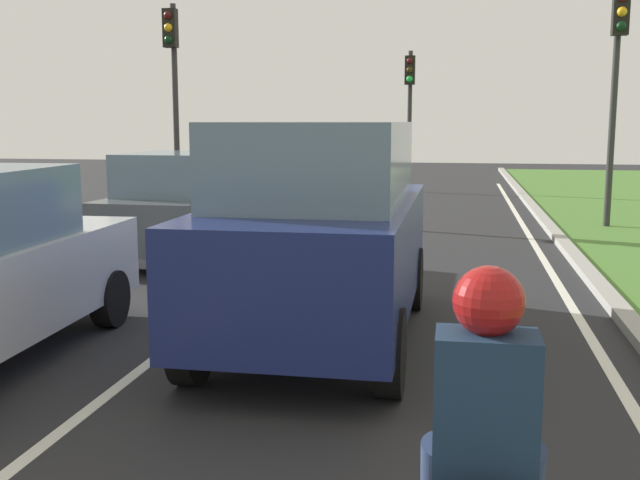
% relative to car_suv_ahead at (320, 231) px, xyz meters
% --- Properties ---
extents(ground_plane, '(60.00, 60.00, 0.00)m').
position_rel_car_suv_ahead_xyz_m(ground_plane, '(-0.77, 5.06, -1.17)').
color(ground_plane, '#262628').
extents(lane_line_center, '(0.12, 32.00, 0.01)m').
position_rel_car_suv_ahead_xyz_m(lane_line_center, '(-1.47, 5.06, -1.16)').
color(lane_line_center, silver).
rests_on(lane_line_center, ground).
extents(lane_line_right_edge, '(0.12, 32.00, 0.01)m').
position_rel_car_suv_ahead_xyz_m(lane_line_right_edge, '(2.83, 5.06, -1.16)').
color(lane_line_right_edge, silver).
rests_on(lane_line_right_edge, ground).
extents(curb_right, '(0.24, 48.00, 0.12)m').
position_rel_car_suv_ahead_xyz_m(curb_right, '(3.33, 5.06, -1.11)').
color(curb_right, '#9E9B93').
rests_on(curb_right, ground).
extents(car_suv_ahead, '(1.97, 4.50, 2.28)m').
position_rel_car_suv_ahead_xyz_m(car_suv_ahead, '(0.00, 0.00, 0.00)').
color(car_suv_ahead, navy).
rests_on(car_suv_ahead, ground).
extents(car_hatchback_far, '(1.82, 3.75, 1.78)m').
position_rel_car_suv_ahead_xyz_m(car_hatchback_far, '(-3.15, 4.38, -0.28)').
color(car_hatchback_far, '#474C51').
rests_on(car_hatchback_far, ground).
extents(rider_person, '(0.50, 0.40, 1.16)m').
position_rel_car_suv_ahead_xyz_m(rider_person, '(1.52, -4.66, 0.02)').
color(rider_person, '#192D47').
rests_on(rider_person, ground).
extents(traffic_light_near_right, '(0.32, 0.50, 5.15)m').
position_rel_car_suv_ahead_xyz_m(traffic_light_near_right, '(4.54, 9.28, 2.32)').
color(traffic_light_near_right, '#2D2D2D').
rests_on(traffic_light_near_right, ground).
extents(traffic_light_overhead_left, '(0.32, 0.50, 5.07)m').
position_rel_car_suv_ahead_xyz_m(traffic_light_overhead_left, '(-5.46, 10.15, 2.31)').
color(traffic_light_overhead_left, '#2D2D2D').
rests_on(traffic_light_overhead_left, ground).
extents(traffic_light_far_median, '(0.32, 0.50, 4.50)m').
position_rel_car_suv_ahead_xyz_m(traffic_light_far_median, '(-0.23, 17.19, 1.92)').
color(traffic_light_far_median, '#2D2D2D').
rests_on(traffic_light_far_median, ground).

